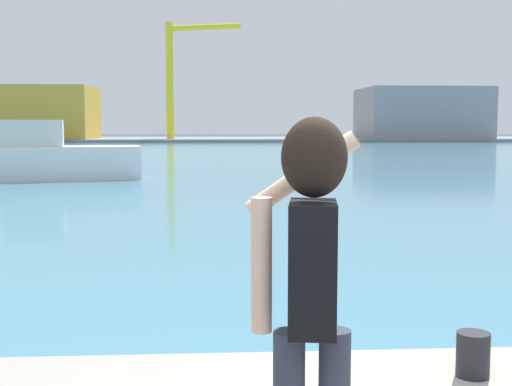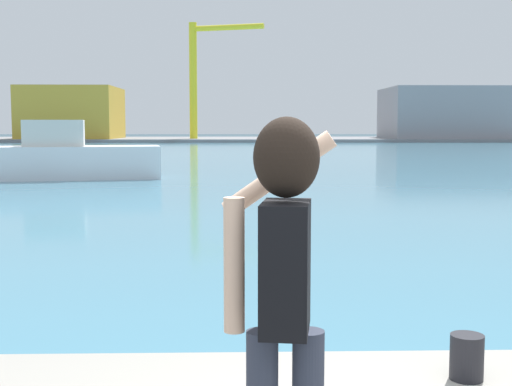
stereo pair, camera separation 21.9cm
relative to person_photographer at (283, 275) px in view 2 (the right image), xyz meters
name	(u,v)px [view 2 (the right image)]	position (x,y,z in m)	size (l,w,h in m)	color
ground_plane	(249,154)	(0.67, 50.15, -1.57)	(220.00, 220.00, 0.00)	#334751
harbor_water	(249,152)	(0.67, 52.15, -1.56)	(140.00, 100.00, 0.02)	teal
far_shore_dock	(244,139)	(0.67, 92.15, -1.37)	(140.00, 20.00, 0.41)	gray
person_photographer	(283,275)	(0.00, 0.00, 0.00)	(0.53, 0.56, 1.74)	#2D3342
harbor_bollard	(467,357)	(1.34, 1.56, -0.91)	(0.22, 0.22, 0.31)	black
boat_moored	(73,157)	(-6.90, 25.25, -0.68)	(6.98, 3.36, 2.38)	white
warehouse_left	(72,113)	(-22.12, 89.59, 2.20)	(11.99, 12.44, 6.73)	gold
warehouse_right	(446,113)	(27.94, 90.15, 2.20)	(16.05, 12.94, 6.74)	gray
port_crane	(201,69)	(-4.84, 86.71, 7.81)	(9.57, 3.79, 14.81)	yellow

